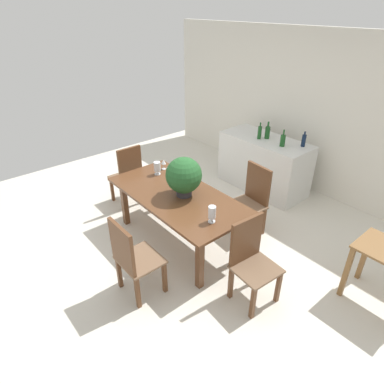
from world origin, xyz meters
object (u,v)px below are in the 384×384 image
object	(u,v)px
dining_table	(177,200)
chair_foot_end	(251,257)
chair_near_right	(131,256)
crystal_vase_left	(178,168)
kitchen_counter	(263,164)
crystal_vase_center_near	(212,213)
wine_bottle_amber	(260,132)
crystal_vase_right	(157,167)
wine_bottle_dark	(304,140)
wine_bottle_clear	(267,132)
wine_bottle_green	(283,140)
chair_head_end	(128,174)
chair_far_right	(252,197)
flower_centerpiece	(184,176)
wine_glass	(163,162)

from	to	relation	value
dining_table	chair_foot_end	world-z (taller)	chair_foot_end
chair_foot_end	chair_near_right	bearing A→B (deg)	144.29
crystal_vase_left	kitchen_counter	xyz separation A→B (m)	(0.14, 1.77, -0.41)
crystal_vase_left	crystal_vase_center_near	xyz separation A→B (m)	(1.14, -0.41, 0.00)
crystal_vase_center_near	wine_bottle_amber	size ratio (longest dim) A/B	0.73
crystal_vase_right	wine_bottle_dark	bearing A→B (deg)	66.12
chair_foot_end	wine_bottle_dark	xyz separation A→B (m)	(-0.95, 2.27, 0.48)
wine_bottle_clear	kitchen_counter	bearing A→B (deg)	-59.56
chair_foot_end	wine_bottle_amber	size ratio (longest dim) A/B	3.57
wine_bottle_green	wine_bottle_amber	xyz separation A→B (m)	(-0.45, -0.02, 0.01)
chair_head_end	crystal_vase_left	xyz separation A→B (m)	(0.86, 0.34, 0.32)
dining_table	chair_far_right	bearing A→B (deg)	65.08
crystal_vase_left	crystal_vase_right	distance (m)	0.30
chair_foot_end	wine_bottle_amber	xyz separation A→B (m)	(-1.61, 2.00, 0.49)
chair_near_right	crystal_vase_center_near	world-z (taller)	chair_near_right
flower_centerpiece	crystal_vase_center_near	distance (m)	0.70
wine_bottle_amber	wine_bottle_clear	world-z (taller)	wine_bottle_clear
crystal_vase_center_near	flower_centerpiece	bearing A→B (deg)	168.58
crystal_vase_right	wine_glass	xyz separation A→B (m)	(-0.08, 0.17, 0.00)
crystal_vase_left	crystal_vase_center_near	size ratio (longest dim) A/B	0.96
chair_foot_end	flower_centerpiece	bearing A→B (deg)	92.28
flower_centerpiece	chair_head_end	bearing A→B (deg)	-177.50
dining_table	wine_bottle_dark	distance (m)	2.33
crystal_vase_right	dining_table	bearing A→B (deg)	-11.97
chair_far_right	wine_bottle_amber	world-z (taller)	wine_bottle_amber
crystal_vase_left	crystal_vase_center_near	bearing A→B (deg)	-19.90
wine_glass	crystal_vase_right	bearing A→B (deg)	-63.94
dining_table	wine_bottle_amber	distance (m)	2.07
flower_centerpiece	wine_bottle_green	world-z (taller)	flower_centerpiece
chair_foot_end	wine_bottle_dark	distance (m)	2.50
flower_centerpiece	crystal_vase_left	size ratio (longest dim) A/B	2.64
chair_near_right	wine_bottle_green	size ratio (longest dim) A/B	3.65
chair_head_end	wine_bottle_dark	size ratio (longest dim) A/B	4.24
chair_far_right	wine_bottle_amber	bearing A→B (deg)	132.42
flower_centerpiece	wine_bottle_green	size ratio (longest dim) A/B	1.91
wine_bottle_green	wine_bottle_amber	distance (m)	0.45
chair_head_end	crystal_vase_left	distance (m)	0.98
chair_near_right	wine_bottle_dark	xyz separation A→B (m)	(-0.12, 3.24, 0.48)
chair_foot_end	wine_glass	bearing A→B (deg)	86.15
crystal_vase_center_near	wine_bottle_green	size ratio (longest dim) A/B	0.75
flower_centerpiece	wine_bottle_clear	xyz separation A→B (m)	(-0.35, 2.07, -0.00)
kitchen_counter	wine_bottle_green	xyz separation A→B (m)	(0.36, -0.07, 0.56)
chair_far_right	wine_glass	bearing A→B (deg)	-144.99
chair_near_right	crystal_vase_center_near	size ratio (longest dim) A/B	4.84
chair_foot_end	wine_bottle_green	distance (m)	2.38
crystal_vase_center_near	chair_foot_end	bearing A→B (deg)	9.32
crystal_vase_left	wine_glass	distance (m)	0.31
crystal_vase_right	wine_bottle_amber	distance (m)	1.90
chair_foot_end	wine_bottle_clear	world-z (taller)	wine_bottle_clear
dining_table	chair_foot_end	size ratio (longest dim) A/B	1.98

